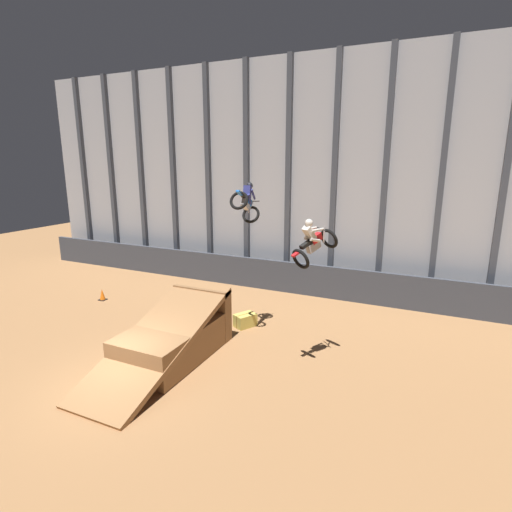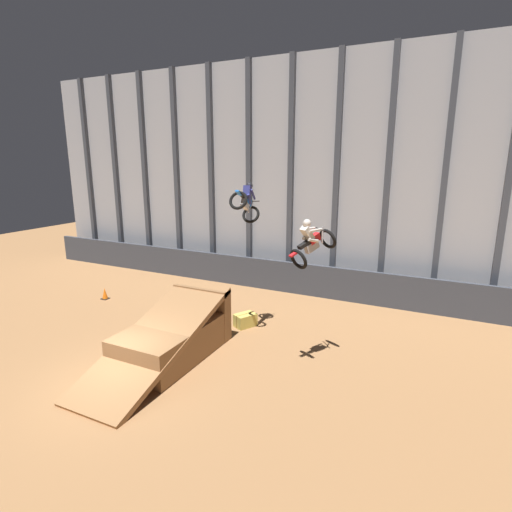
% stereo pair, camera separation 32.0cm
% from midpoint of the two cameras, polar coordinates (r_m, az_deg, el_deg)
% --- Properties ---
extents(ground_plane, '(60.00, 60.00, 0.00)m').
position_cam_midpoint_polar(ground_plane, '(14.33, -19.82, -16.82)').
color(ground_plane, '#996B42').
extents(arena_back_wall, '(32.00, 0.40, 12.39)m').
position_cam_midpoint_polar(arena_back_wall, '(22.78, 1.32, 11.38)').
color(arena_back_wall, '#A3A8B2').
rests_on(arena_back_wall, ground_plane).
extents(lower_barrier, '(31.36, 0.20, 1.71)m').
position_cam_midpoint_polar(lower_barrier, '(22.44, -0.09, -2.50)').
color(lower_barrier, '#383D47').
rests_on(lower_barrier, ground_plane).
extents(dirt_ramp, '(2.43, 6.34, 2.28)m').
position_cam_midpoint_polar(dirt_ramp, '(15.28, -12.00, -11.14)').
color(dirt_ramp, olive).
rests_on(dirt_ramp, ground_plane).
extents(rider_bike_left_air, '(0.86, 1.73, 1.67)m').
position_cam_midpoint_polar(rider_bike_left_air, '(15.51, -2.02, 7.70)').
color(rider_bike_left_air, black).
extents(rider_bike_right_air, '(1.43, 1.84, 1.67)m').
position_cam_midpoint_polar(rider_bike_right_air, '(13.17, 7.50, 1.89)').
color(rider_bike_right_air, black).
extents(traffic_cone_near_ramp, '(0.36, 0.36, 0.58)m').
position_cam_midpoint_polar(traffic_cone_near_ramp, '(22.24, -21.49, -5.17)').
color(traffic_cone_near_ramp, black).
rests_on(traffic_cone_near_ramp, ground_plane).
extents(hay_bale_trackside, '(0.95, 1.08, 0.57)m').
position_cam_midpoint_polar(hay_bale_trackside, '(17.57, -2.09, -9.15)').
color(hay_bale_trackside, '#CCB751').
rests_on(hay_bale_trackside, ground_plane).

